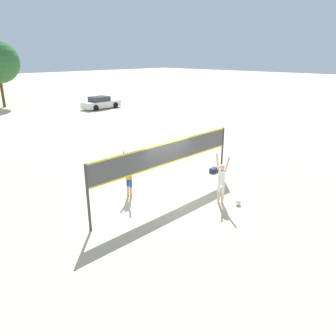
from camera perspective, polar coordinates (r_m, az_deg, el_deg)
ground_plane at (r=14.16m, az=0.00°, el=-5.20°), size 200.00×200.00×0.00m
volleyball_net at (r=13.50m, az=0.00°, el=1.96°), size 7.87×0.10×2.47m
player_spiker at (r=13.46m, az=9.30°, el=-1.75°), size 0.28×0.70×2.09m
player_blocker at (r=14.03m, az=-6.84°, el=-0.96°), size 0.28×0.69×2.01m
volleyball at (r=13.76m, az=12.12°, el=-5.91°), size 0.23×0.23×0.23m
gear_bag at (r=17.28m, az=8.00°, el=-0.36°), size 0.49×0.26×0.24m
parked_car_mid at (r=38.43m, az=-11.63°, el=11.01°), size 4.45×1.98×1.37m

